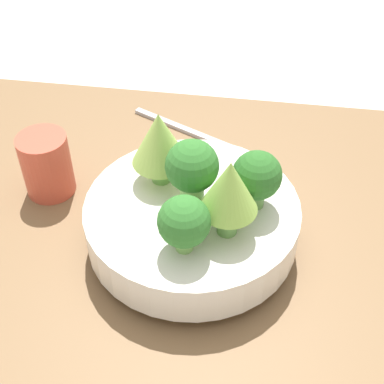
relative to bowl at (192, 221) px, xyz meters
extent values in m
plane|color=silver|center=(0.01, -0.01, -0.08)|extent=(6.00, 6.00, 0.00)
cube|color=brown|center=(0.01, -0.01, -0.06)|extent=(0.88, 0.65, 0.04)
cylinder|color=silver|center=(0.00, 0.00, -0.03)|extent=(0.11, 0.11, 0.01)
cylinder|color=silver|center=(0.00, 0.00, 0.00)|extent=(0.25, 0.25, 0.05)
cylinder|color=#609347|center=(-0.04, 0.04, 0.04)|extent=(0.02, 0.02, 0.04)
cone|color=#84AD47|center=(-0.04, 0.04, 0.09)|extent=(0.06, 0.06, 0.06)
cylinder|color=#6BA34C|center=(0.04, -0.04, 0.04)|extent=(0.02, 0.02, 0.03)
cone|color=#93B751|center=(0.04, -0.04, 0.09)|extent=(0.07, 0.07, 0.07)
cylinder|color=#609347|center=(-0.07, -0.02, 0.04)|extent=(0.02, 0.02, 0.02)
sphere|color=#286023|center=(-0.07, -0.02, 0.07)|extent=(0.06, 0.06, 0.06)
cylinder|color=#7AB256|center=(0.00, 0.07, 0.04)|extent=(0.02, 0.02, 0.02)
sphere|color=#2D6B28|center=(0.00, 0.07, 0.07)|extent=(0.06, 0.06, 0.06)
cylinder|color=#7AB256|center=(0.00, 0.00, 0.05)|extent=(0.03, 0.03, 0.04)
sphere|color=#2D6B28|center=(0.00, 0.00, 0.09)|extent=(0.06, 0.06, 0.06)
cylinder|color=#C64C38|center=(0.21, -0.07, 0.01)|extent=(0.07, 0.07, 0.09)
cube|color=#B2B2B7|center=(0.05, -0.23, -0.03)|extent=(0.17, 0.09, 0.01)
camera|label=1|loc=(-0.07, 0.44, 0.46)|focal=50.00mm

